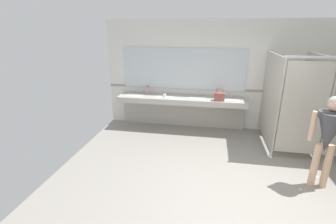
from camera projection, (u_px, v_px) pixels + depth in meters
ground_plane at (232, 193)px, 4.04m from camera, size 6.44×6.13×0.10m
wall_back at (229, 76)px, 6.20m from camera, size 6.44×0.12×2.78m
wall_back_tile_band at (228, 90)px, 6.25m from camera, size 6.44×0.01×0.06m
vanity_counter at (182, 105)px, 6.37m from camera, size 3.28×0.60×0.99m
mirror_panel at (183, 69)px, 6.27m from camera, size 3.18×0.02×1.06m
bathroom_stalls at (317, 102)px, 5.04m from camera, size 1.85×1.54×2.09m
person_standing at (329, 132)px, 3.82m from camera, size 0.56×0.43×1.58m
handbag at (219, 96)px, 5.88m from camera, size 0.25×0.15×0.33m
soap_dispenser at (147, 90)px, 6.50m from camera, size 0.07×0.07×0.22m
paper_cup at (165, 96)px, 6.18m from camera, size 0.07×0.07×0.09m
floor_drain_cover at (314, 176)px, 4.41m from camera, size 0.14×0.14×0.01m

